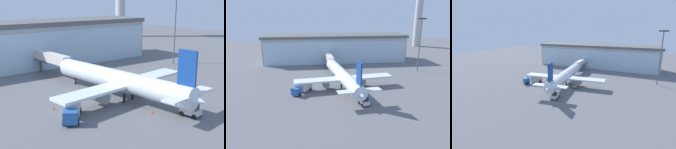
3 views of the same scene
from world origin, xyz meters
TOP-DOWN VIEW (x-y plane):
  - ground at (0.00, 0.00)m, footprint 240.00×240.00m
  - terminal_building at (0.00, 41.66)m, footprint 65.28×15.66m
  - jet_bridge at (-4.03, 27.50)m, footprint 3.15×14.68m
  - control_tower at (58.95, 79.69)m, footprint 9.50×9.50m
  - apron_light_mast at (30.27, 18.94)m, footprint 3.20×0.40m
  - airplane at (-1.53, 3.41)m, footprint 30.40×36.02m
  - catering_truck at (-13.91, 0.10)m, footprint 5.98×7.25m
  - baggage_cart at (3.29, 1.80)m, footprint 1.92×2.97m
  - pushback_tug at (1.78, -10.64)m, footprint 2.65×3.47m
  - safety_cone_nose at (-2.44, -5.90)m, footprint 0.36×0.36m
  - safety_cone_wingtip at (-14.46, 5.63)m, footprint 0.36×0.36m

SIDE VIEW (x-z plane):
  - ground at x=0.00m, z-range 0.00..0.00m
  - safety_cone_nose at x=-2.44m, z-range 0.00..0.55m
  - safety_cone_wingtip at x=-14.46m, z-range 0.00..0.55m
  - baggage_cart at x=3.29m, z-range -0.25..1.25m
  - pushback_tug at x=1.78m, z-range -0.18..2.12m
  - catering_truck at x=-13.91m, z-range 0.14..2.79m
  - airplane at x=-1.53m, z-range -2.05..8.91m
  - jet_bridge at x=-4.03m, z-range 1.45..7.08m
  - terminal_building at x=0.00m, z-range 0.00..12.33m
  - apron_light_mast at x=30.27m, z-range 1.78..22.12m
  - control_tower at x=58.95m, z-range 4.21..44.33m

